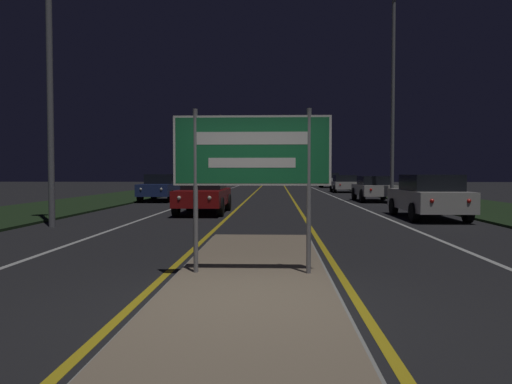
% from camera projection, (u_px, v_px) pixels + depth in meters
% --- Properties ---
extents(ground_plane, '(160.00, 160.00, 0.00)m').
position_uv_depth(ground_plane, '(245.00, 309.00, 5.82)').
color(ground_plane, '#232326').
extents(median_island, '(2.33, 9.24, 0.10)m').
position_uv_depth(median_island, '(252.00, 277.00, 7.41)').
color(median_island, '#999993').
rests_on(median_island, ground_plane).
extents(verge_left, '(5.00, 100.00, 0.08)m').
position_uv_depth(verge_left, '(88.00, 202.00, 26.17)').
color(verge_left, '#1E3319').
rests_on(verge_left, ground_plane).
extents(verge_right, '(5.00, 100.00, 0.08)m').
position_uv_depth(verge_right, '(455.00, 203.00, 25.40)').
color(verge_right, '#1E3319').
rests_on(verge_right, ground_plane).
extents(centre_line_yellow_left, '(0.12, 70.00, 0.01)m').
position_uv_depth(centre_line_yellow_left, '(248.00, 198.00, 30.83)').
color(centre_line_yellow_left, gold).
rests_on(centre_line_yellow_left, ground_plane).
extents(centre_line_yellow_right, '(0.12, 70.00, 0.01)m').
position_uv_depth(centre_line_yellow_right, '(292.00, 198.00, 30.72)').
color(centre_line_yellow_right, gold).
rests_on(centre_line_yellow_right, ground_plane).
extents(lane_line_white_left, '(0.12, 70.00, 0.01)m').
position_uv_depth(lane_line_white_left, '(203.00, 198.00, 30.95)').
color(lane_line_white_left, silver).
rests_on(lane_line_white_left, ground_plane).
extents(lane_line_white_right, '(0.12, 70.00, 0.01)m').
position_uv_depth(lane_line_white_right, '(339.00, 198.00, 30.61)').
color(lane_line_white_right, silver).
rests_on(lane_line_white_right, ground_plane).
extents(edge_line_white_left, '(0.10, 70.00, 0.01)m').
position_uv_depth(edge_line_white_left, '(155.00, 198.00, 31.07)').
color(edge_line_white_left, silver).
rests_on(edge_line_white_left, ground_plane).
extents(edge_line_white_right, '(0.10, 70.00, 0.01)m').
position_uv_depth(edge_line_white_right, '(388.00, 199.00, 30.49)').
color(edge_line_white_right, silver).
rests_on(edge_line_white_right, ground_plane).
extents(highway_sign, '(2.33, 0.07, 2.43)m').
position_uv_depth(highway_sign, '(252.00, 157.00, 7.34)').
color(highway_sign, gray).
rests_on(highway_sign, median_island).
extents(streetlight_right_near, '(0.45, 0.45, 10.70)m').
position_uv_depth(streetlight_right_near, '(393.00, 79.00, 24.92)').
color(streetlight_right_near, gray).
rests_on(streetlight_right_near, ground_plane).
extents(car_receding_0, '(1.92, 4.55, 1.52)m').
position_uv_depth(car_receding_0, '(428.00, 196.00, 17.22)').
color(car_receding_0, silver).
rests_on(car_receding_0, ground_plane).
extents(car_receding_1, '(1.89, 4.43, 1.41)m').
position_uv_depth(car_receding_1, '(374.00, 188.00, 27.61)').
color(car_receding_1, silver).
rests_on(car_receding_1, ground_plane).
extents(car_receding_2, '(2.01, 4.17, 1.39)m').
position_uv_depth(car_receding_2, '(344.00, 183.00, 40.33)').
color(car_receding_2, silver).
rests_on(car_receding_2, ground_plane).
extents(car_receding_3, '(2.03, 4.43, 1.56)m').
position_uv_depth(car_receding_3, '(330.00, 180.00, 53.41)').
color(car_receding_3, '#B7B7BC').
rests_on(car_receding_3, ground_plane).
extents(car_approaching_0, '(1.84, 4.59, 1.44)m').
position_uv_depth(car_approaching_0, '(204.00, 194.00, 19.49)').
color(car_approaching_0, maroon).
rests_on(car_approaching_0, ground_plane).
extents(car_approaching_1, '(1.86, 4.80, 1.50)m').
position_uv_depth(car_approaching_1, '(162.00, 187.00, 28.13)').
color(car_approaching_1, navy).
rests_on(car_approaching_1, ground_plane).
extents(car_approaching_2, '(2.01, 4.68, 1.34)m').
position_uv_depth(car_approaching_2, '(203.00, 183.00, 41.39)').
color(car_approaching_2, silver).
rests_on(car_approaching_2, ground_plane).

